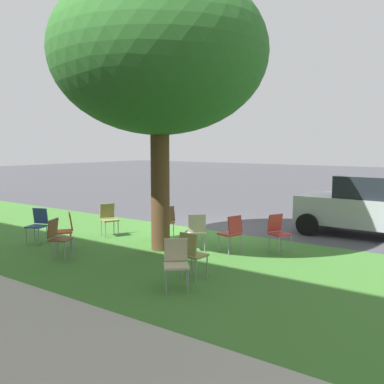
{
  "coord_description": "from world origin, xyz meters",
  "views": [
    {
      "loc": [
        -6.92,
        10.5,
        2.48
      ],
      "look_at": [
        0.15,
        0.83,
        1.16
      ],
      "focal_mm": 40.45,
      "sensor_mm": 36.0,
      "label": 1
    }
  ],
  "objects_px": {
    "street_tree": "(159,55)",
    "chair_3": "(191,252)",
    "chair_1": "(232,231)",
    "chair_5": "(176,260)",
    "chair_7": "(278,230)",
    "chair_8": "(109,217)",
    "parked_car": "(371,206)",
    "chair_4": "(38,223)",
    "chair_0": "(58,236)",
    "chair_2": "(66,228)",
    "chair_6": "(166,220)",
    "chair_9": "(196,229)"
  },
  "relations": [
    {
      "from": "chair_8",
      "to": "chair_9",
      "type": "bearing_deg",
      "value": 179.79
    },
    {
      "from": "chair_3",
      "to": "chair_4",
      "type": "bearing_deg",
      "value": -1.14
    },
    {
      "from": "street_tree",
      "to": "chair_3",
      "type": "height_order",
      "value": "street_tree"
    },
    {
      "from": "parked_car",
      "to": "street_tree",
      "type": "bearing_deg",
      "value": 51.01
    },
    {
      "from": "chair_0",
      "to": "chair_7",
      "type": "height_order",
      "value": "same"
    },
    {
      "from": "chair_3",
      "to": "chair_5",
      "type": "height_order",
      "value": "same"
    },
    {
      "from": "chair_4",
      "to": "chair_8",
      "type": "bearing_deg",
      "value": -114.48
    },
    {
      "from": "chair_5",
      "to": "chair_7",
      "type": "bearing_deg",
      "value": -94.77
    },
    {
      "from": "chair_1",
      "to": "parked_car",
      "type": "xyz_separation_m",
      "value": [
        -2.09,
        -3.8,
        0.32
      ]
    },
    {
      "from": "chair_9",
      "to": "chair_6",
      "type": "bearing_deg",
      "value": -22.17
    },
    {
      "from": "chair_2",
      "to": "parked_car",
      "type": "distance_m",
      "value": 7.95
    },
    {
      "from": "chair_2",
      "to": "chair_1",
      "type": "bearing_deg",
      "value": -148.84
    },
    {
      "from": "chair_1",
      "to": "chair_2",
      "type": "bearing_deg",
      "value": 31.16
    },
    {
      "from": "street_tree",
      "to": "chair_4",
      "type": "bearing_deg",
      "value": 24.13
    },
    {
      "from": "chair_3",
      "to": "chair_8",
      "type": "height_order",
      "value": "same"
    },
    {
      "from": "street_tree",
      "to": "chair_0",
      "type": "xyz_separation_m",
      "value": [
        1.25,
        1.97,
        -3.98
      ]
    },
    {
      "from": "chair_1",
      "to": "chair_4",
      "type": "distance_m",
      "value": 4.9
    },
    {
      "from": "parked_car",
      "to": "chair_0",
      "type": "bearing_deg",
      "value": 52.95
    },
    {
      "from": "chair_2",
      "to": "chair_6",
      "type": "relative_size",
      "value": 1.0
    },
    {
      "from": "chair_4",
      "to": "chair_5",
      "type": "xyz_separation_m",
      "value": [
        -5.0,
        0.72,
        0.0
      ]
    },
    {
      "from": "chair_0",
      "to": "chair_6",
      "type": "bearing_deg",
      "value": -102.52
    },
    {
      "from": "street_tree",
      "to": "chair_1",
      "type": "relative_size",
      "value": 7.21
    },
    {
      "from": "chair_2",
      "to": "chair_8",
      "type": "distance_m",
      "value": 1.74
    },
    {
      "from": "chair_1",
      "to": "chair_3",
      "type": "relative_size",
      "value": 1.0
    },
    {
      "from": "chair_4",
      "to": "chair_6",
      "type": "xyz_separation_m",
      "value": [
        -2.32,
        -2.23,
        0.0
      ]
    },
    {
      "from": "chair_2",
      "to": "chair_4",
      "type": "bearing_deg",
      "value": -0.94
    },
    {
      "from": "chair_8",
      "to": "chair_4",
      "type": "bearing_deg",
      "value": 65.52
    },
    {
      "from": "chair_2",
      "to": "chair_5",
      "type": "height_order",
      "value": "same"
    },
    {
      "from": "street_tree",
      "to": "chair_3",
      "type": "distance_m",
      "value": 4.65
    },
    {
      "from": "chair_4",
      "to": "chair_8",
      "type": "relative_size",
      "value": 1.0
    },
    {
      "from": "parked_car",
      "to": "chair_2",
      "type": "bearing_deg",
      "value": 47.04
    },
    {
      "from": "street_tree",
      "to": "parked_car",
      "type": "xyz_separation_m",
      "value": [
        -3.63,
        -4.49,
        -3.66
      ]
    },
    {
      "from": "chair_5",
      "to": "street_tree",
      "type": "bearing_deg",
      "value": -44.43
    },
    {
      "from": "chair_1",
      "to": "chair_9",
      "type": "height_order",
      "value": "same"
    },
    {
      "from": "chair_0",
      "to": "chair_7",
      "type": "relative_size",
      "value": 1.0
    },
    {
      "from": "chair_2",
      "to": "chair_8",
      "type": "bearing_deg",
      "value": -77.38
    },
    {
      "from": "street_tree",
      "to": "parked_car",
      "type": "relative_size",
      "value": 1.71
    },
    {
      "from": "chair_0",
      "to": "chair_4",
      "type": "height_order",
      "value": "same"
    },
    {
      "from": "street_tree",
      "to": "chair_1",
      "type": "bearing_deg",
      "value": -156.13
    },
    {
      "from": "chair_0",
      "to": "chair_5",
      "type": "height_order",
      "value": "same"
    },
    {
      "from": "chair_4",
      "to": "chair_9",
      "type": "height_order",
      "value": "same"
    },
    {
      "from": "chair_6",
      "to": "chair_9",
      "type": "height_order",
      "value": "same"
    },
    {
      "from": "chair_1",
      "to": "chair_5",
      "type": "bearing_deg",
      "value": 101.03
    },
    {
      "from": "chair_8",
      "to": "chair_5",
      "type": "bearing_deg",
      "value": 150.5
    },
    {
      "from": "chair_0",
      "to": "chair_4",
      "type": "xyz_separation_m",
      "value": [
        1.68,
        -0.66,
        0.0
      ]
    },
    {
      "from": "chair_0",
      "to": "parked_car",
      "type": "bearing_deg",
      "value": -127.05
    },
    {
      "from": "chair_5",
      "to": "chair_6",
      "type": "xyz_separation_m",
      "value": [
        2.68,
        -2.95,
        0.0
      ]
    },
    {
      "from": "street_tree",
      "to": "chair_9",
      "type": "height_order",
      "value": "street_tree"
    },
    {
      "from": "chair_1",
      "to": "chair_4",
      "type": "height_order",
      "value": "same"
    },
    {
      "from": "chair_2",
      "to": "chair_6",
      "type": "bearing_deg",
      "value": -117.71
    }
  ]
}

